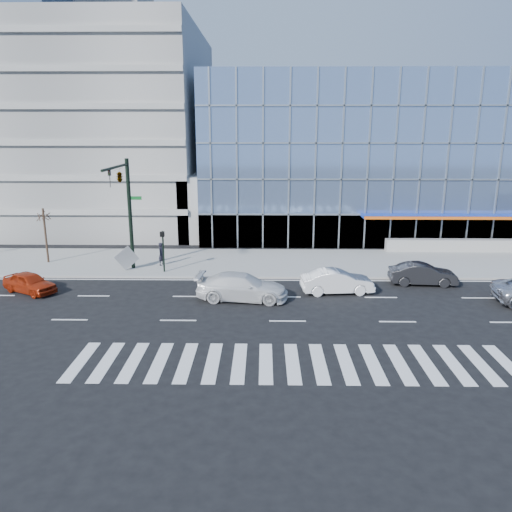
{
  "coord_description": "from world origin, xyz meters",
  "views": [
    {
      "loc": [
        -1.32,
        -29.51,
        10.27
      ],
      "look_at": [
        -1.83,
        3.0,
        1.86
      ],
      "focal_mm": 35.0,
      "sensor_mm": 36.0,
      "label": 1
    }
  ],
  "objects_px": {
    "street_tree_near": "(44,216)",
    "tilted_panel": "(127,258)",
    "white_sedan": "(337,281)",
    "pedestrian": "(162,254)",
    "white_suv": "(242,287)",
    "dark_sedan": "(423,274)",
    "red_sedan": "(30,283)",
    "ped_signal_post": "(163,245)",
    "traffic_signal": "(123,189)"
  },
  "relations": [
    {
      "from": "street_tree_near",
      "to": "red_sedan",
      "type": "height_order",
      "value": "street_tree_near"
    },
    {
      "from": "ped_signal_post",
      "to": "pedestrian",
      "type": "height_order",
      "value": "ped_signal_post"
    },
    {
      "from": "white_suv",
      "to": "dark_sedan",
      "type": "height_order",
      "value": "white_suv"
    },
    {
      "from": "red_sedan",
      "to": "white_sedan",
      "type": "bearing_deg",
      "value": -60.47
    },
    {
      "from": "white_suv",
      "to": "pedestrian",
      "type": "distance_m",
      "value": 9.69
    },
    {
      "from": "dark_sedan",
      "to": "tilted_panel",
      "type": "bearing_deg",
      "value": 86.6
    },
    {
      "from": "street_tree_near",
      "to": "white_suv",
      "type": "bearing_deg",
      "value": -27.5
    },
    {
      "from": "traffic_signal",
      "to": "tilted_panel",
      "type": "height_order",
      "value": "traffic_signal"
    },
    {
      "from": "white_suv",
      "to": "street_tree_near",
      "type": "bearing_deg",
      "value": 67.7
    },
    {
      "from": "street_tree_near",
      "to": "pedestrian",
      "type": "distance_m",
      "value": 9.42
    },
    {
      "from": "white_sedan",
      "to": "ped_signal_post",
      "type": "bearing_deg",
      "value": 65.89
    },
    {
      "from": "white_sedan",
      "to": "pedestrian",
      "type": "relative_size",
      "value": 2.63
    },
    {
      "from": "white_suv",
      "to": "white_sedan",
      "type": "distance_m",
      "value": 6.16
    },
    {
      "from": "tilted_panel",
      "to": "white_suv",
      "type": "bearing_deg",
      "value": -59.56
    },
    {
      "from": "pedestrian",
      "to": "red_sedan",
      "type": "bearing_deg",
      "value": 152.46
    },
    {
      "from": "dark_sedan",
      "to": "tilted_panel",
      "type": "relative_size",
      "value": 3.39
    },
    {
      "from": "traffic_signal",
      "to": "street_tree_near",
      "type": "height_order",
      "value": "traffic_signal"
    },
    {
      "from": "dark_sedan",
      "to": "red_sedan",
      "type": "distance_m",
      "value": 25.72
    },
    {
      "from": "pedestrian",
      "to": "tilted_panel",
      "type": "distance_m",
      "value": 2.67
    },
    {
      "from": "ped_signal_post",
      "to": "white_suv",
      "type": "height_order",
      "value": "ped_signal_post"
    },
    {
      "from": "ped_signal_post",
      "to": "white_sedan",
      "type": "distance_m",
      "value": 12.62
    },
    {
      "from": "ped_signal_post",
      "to": "white_sedan",
      "type": "relative_size",
      "value": 0.66
    },
    {
      "from": "pedestrian",
      "to": "street_tree_near",
      "type": "bearing_deg",
      "value": 107.61
    },
    {
      "from": "traffic_signal",
      "to": "tilted_panel",
      "type": "xyz_separation_m",
      "value": [
        -0.29,
        0.8,
        -5.11
      ]
    },
    {
      "from": "street_tree_near",
      "to": "red_sedan",
      "type": "bearing_deg",
      "value": -75.84
    },
    {
      "from": "red_sedan",
      "to": "traffic_signal",
      "type": "bearing_deg",
      "value": -24.49
    },
    {
      "from": "traffic_signal",
      "to": "red_sedan",
      "type": "height_order",
      "value": "traffic_signal"
    },
    {
      "from": "white_sedan",
      "to": "street_tree_near",
      "type": "bearing_deg",
      "value": 67.59
    },
    {
      "from": "white_sedan",
      "to": "red_sedan",
      "type": "relative_size",
      "value": 1.19
    },
    {
      "from": "pedestrian",
      "to": "traffic_signal",
      "type": "bearing_deg",
      "value": 160.49
    },
    {
      "from": "ped_signal_post",
      "to": "white_sedan",
      "type": "height_order",
      "value": "ped_signal_post"
    },
    {
      "from": "red_sedan",
      "to": "dark_sedan",
      "type": "bearing_deg",
      "value": -56.53
    },
    {
      "from": "white_sedan",
      "to": "traffic_signal",
      "type": "bearing_deg",
      "value": 70.39
    },
    {
      "from": "white_suv",
      "to": "pedestrian",
      "type": "bearing_deg",
      "value": 46.48
    },
    {
      "from": "street_tree_near",
      "to": "tilted_panel",
      "type": "height_order",
      "value": "street_tree_near"
    },
    {
      "from": "white_sedan",
      "to": "tilted_panel",
      "type": "relative_size",
      "value": 3.52
    },
    {
      "from": "white_suv",
      "to": "tilted_panel",
      "type": "bearing_deg",
      "value": 61.06
    },
    {
      "from": "street_tree_near",
      "to": "pedestrian",
      "type": "xyz_separation_m",
      "value": [
        8.98,
        -0.72,
        -2.76
      ]
    },
    {
      "from": "dark_sedan",
      "to": "red_sedan",
      "type": "bearing_deg",
      "value": 98.54
    },
    {
      "from": "red_sedan",
      "to": "tilted_panel",
      "type": "bearing_deg",
      "value": -17.69
    },
    {
      "from": "white_suv",
      "to": "red_sedan",
      "type": "distance_m",
      "value": 13.69
    },
    {
      "from": "ped_signal_post",
      "to": "dark_sedan",
      "type": "relative_size",
      "value": 0.68
    },
    {
      "from": "white_suv",
      "to": "ped_signal_post",
      "type": "bearing_deg",
      "value": 52.36
    },
    {
      "from": "white_sedan",
      "to": "dark_sedan",
      "type": "xyz_separation_m",
      "value": [
        6.0,
        1.84,
        -0.03
      ]
    },
    {
      "from": "dark_sedan",
      "to": "pedestrian",
      "type": "xyz_separation_m",
      "value": [
        -18.39,
        4.07,
        0.29
      ]
    },
    {
      "from": "white_suv",
      "to": "red_sedan",
      "type": "bearing_deg",
      "value": 90.41
    },
    {
      "from": "red_sedan",
      "to": "pedestrian",
      "type": "xyz_separation_m",
      "value": [
        7.25,
        6.14,
        0.36
      ]
    },
    {
      "from": "street_tree_near",
      "to": "red_sedan",
      "type": "distance_m",
      "value": 7.73
    },
    {
      "from": "ped_signal_post",
      "to": "white_suv",
      "type": "distance_m",
      "value": 8.11
    },
    {
      "from": "tilted_panel",
      "to": "traffic_signal",
      "type": "bearing_deg",
      "value": -95.66
    }
  ]
}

